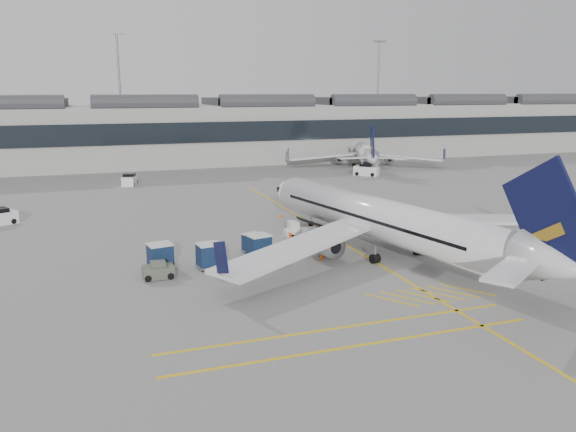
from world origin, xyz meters
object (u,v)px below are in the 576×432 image
object	(u,v)px
belt_loader	(303,231)
baggage_cart_a	(259,246)
ramp_agent_b	(320,250)
airliner_main	(385,221)
pushback_tug	(158,271)
ramp_agent_a	(291,242)

from	to	relation	value
belt_loader	baggage_cart_a	bearing A→B (deg)	-133.28
belt_loader	ramp_agent_b	size ratio (longest dim) A/B	2.87
belt_loader	ramp_agent_b	distance (m)	7.90
airliner_main	baggage_cart_a	distance (m)	10.88
baggage_cart_a	pushback_tug	xyz separation A→B (m)	(-8.53, -2.53, -0.51)
airliner_main	baggage_cart_a	bearing A→B (deg)	156.03
airliner_main	baggage_cart_a	size ratio (longest dim) A/B	16.80
baggage_cart_a	pushback_tug	bearing A→B (deg)	-176.05
ramp_agent_b	belt_loader	bearing A→B (deg)	-137.41
pushback_tug	airliner_main	bearing A→B (deg)	0.17
airliner_main	ramp_agent_b	distance (m)	6.21
ramp_agent_b	pushback_tug	xyz separation A→B (m)	(-13.16, -0.33, -0.25)
baggage_cart_a	ramp_agent_b	size ratio (longest dim) A/B	1.35
belt_loader	ramp_agent_a	distance (m)	5.46
airliner_main	pushback_tug	size ratio (longest dim) A/B	16.12
belt_loader	ramp_agent_b	xyz separation A→B (m)	(-1.45, -7.76, 0.26)
baggage_cart_a	ramp_agent_a	distance (m)	3.30
airliner_main	ramp_agent_b	world-z (taller)	airliner_main
baggage_cart_a	ramp_agent_b	xyz separation A→B (m)	(4.63, -2.20, -0.26)
pushback_tug	belt_loader	bearing A→B (deg)	28.49
ramp_agent_b	pushback_tug	size ratio (longest dim) A/B	0.71
airliner_main	belt_loader	world-z (taller)	airliner_main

